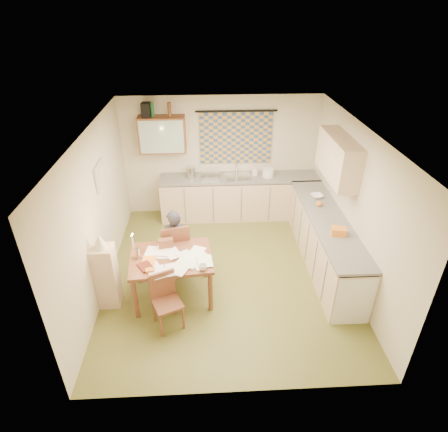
{
  "coord_description": "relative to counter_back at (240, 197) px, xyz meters",
  "views": [
    {
      "loc": [
        -0.33,
        -5.05,
        4.1
      ],
      "look_at": [
        -0.05,
        0.2,
        1.02
      ],
      "focal_mm": 30.0,
      "sensor_mm": 36.0,
      "label": 1
    }
  ],
  "objects": [
    {
      "name": "window_blind",
      "position": [
        -0.09,
        0.27,
        1.2
      ],
      "size": [
        1.45,
        0.03,
        1.05
      ],
      "primitive_type": "cube",
      "color": "#314A71",
      "rests_on": "wall_back"
    },
    {
      "name": "stove",
      "position": [
        1.31,
        -2.94,
        -0.02
      ],
      "size": [
        0.56,
        0.56,
        0.86
      ],
      "color": "white",
      "rests_on": "floor"
    },
    {
      "name": "mug",
      "position": [
        -0.79,
        -2.78,
        0.34
      ],
      "size": [
        0.12,
        0.12,
        0.09
      ],
      "primitive_type": "imported",
      "rotation": [
        0.0,
        0.0,
        0.06
      ],
      "color": "white",
      "rests_on": "dining_table"
    },
    {
      "name": "bowl",
      "position": [
        1.31,
        -0.99,
        0.5
      ],
      "size": [
        0.31,
        0.31,
        0.05
      ],
      "primitive_type": "imported",
      "rotation": [
        0.0,
        0.0,
        0.21
      ],
      "color": "white",
      "rests_on": "counter_right"
    },
    {
      "name": "orange_box",
      "position": [
        -1.54,
        -2.78,
        0.32
      ],
      "size": [
        0.14,
        0.11,
        0.04
      ],
      "primitive_type": "cube",
      "rotation": [
        0.0,
        0.0,
        0.24
      ],
      "color": "orange",
      "rests_on": "dining_table"
    },
    {
      "name": "orange_bag",
      "position": [
        1.31,
        -2.24,
        0.53
      ],
      "size": [
        0.25,
        0.21,
        0.12
      ],
      "primitive_type": "cube",
      "rotation": [
        0.0,
        0.0,
        -0.24
      ],
      "color": "orange",
      "rests_on": "counter_right"
    },
    {
      "name": "eyeglasses",
      "position": [
        -1.08,
        -2.73,
        0.31
      ],
      "size": [
        0.14,
        0.09,
        0.02
      ],
      "primitive_type": "cube",
      "rotation": [
        0.0,
        0.0,
        0.36
      ],
      "color": "black",
      "rests_on": "dining_table"
    },
    {
      "name": "candle_holder",
      "position": [
        -1.75,
        -2.47,
        0.39
      ],
      "size": [
        0.08,
        0.08,
        0.18
      ],
      "primitive_type": "cylinder",
      "rotation": [
        0.0,
        0.0,
        0.33
      ],
      "color": "silver",
      "rests_on": "dining_table"
    },
    {
      "name": "candle_flame",
      "position": [
        -1.79,
        -2.43,
        0.71
      ],
      "size": [
        0.02,
        0.02,
        0.02
      ],
      "primitive_type": "sphere",
      "color": "#FFCC66",
      "rests_on": "dining_table"
    },
    {
      "name": "lampshade",
      "position": [
        -2.23,
        -2.58,
        0.7
      ],
      "size": [
        0.2,
        0.2,
        0.22
      ],
      "primitive_type": "cone",
      "color": "beige",
      "rests_on": "shelf_stand"
    },
    {
      "name": "wall_cabinet",
      "position": [
        -1.54,
        0.13,
        1.35
      ],
      "size": [
        0.9,
        0.34,
        0.7
      ],
      "primitive_type": "cube",
      "color": "brown",
      "rests_on": "wall_back"
    },
    {
      "name": "soap_bottle",
      "position": [
        0.29,
        0.05,
        0.56
      ],
      "size": [
        0.14,
        0.14,
        0.19
      ],
      "primitive_type": "imported",
      "rotation": [
        0.0,
        0.0,
        0.34
      ],
      "color": "white",
      "rests_on": "counter_back"
    },
    {
      "name": "fruit_orange",
      "position": [
        1.26,
        -1.32,
        0.52
      ],
      "size": [
        0.1,
        0.1,
        0.1
      ],
      "primitive_type": "sphere",
      "color": "orange",
      "rests_on": "counter_right"
    },
    {
      "name": "curtain_rod",
      "position": [
        -0.09,
        0.25,
        1.75
      ],
      "size": [
        1.6,
        0.04,
        0.04
      ],
      "primitive_type": "cylinder",
      "rotation": [
        0.0,
        1.57,
        0.0
      ],
      "color": "black",
      "rests_on": "wall_back"
    },
    {
      "name": "book",
      "position": [
        -1.68,
        -2.56,
        0.31
      ],
      "size": [
        0.24,
        0.3,
        0.02
      ],
      "primitive_type": "imported",
      "rotation": [
        0.0,
        0.0,
        -0.09
      ],
      "color": "orange",
      "rests_on": "dining_table"
    },
    {
      "name": "speaker",
      "position": [
        -1.8,
        0.13,
        1.83
      ],
      "size": [
        0.18,
        0.21,
        0.26
      ],
      "primitive_type": "cube",
      "rotation": [
        0.0,
        0.0,
        -0.09
      ],
      "color": "black",
      "rests_on": "wall_cabinet"
    },
    {
      "name": "kettle",
      "position": [
        -1.01,
        0.0,
        0.59
      ],
      "size": [
        0.18,
        0.18,
        0.24
      ],
      "primitive_type": "cylinder",
      "rotation": [
        0.0,
        0.0,
        0.01
      ],
      "color": "silver",
      "rests_on": "counter_back"
    },
    {
      "name": "dining_table",
      "position": [
        -1.27,
        -2.45,
        -0.07
      ],
      "size": [
        1.28,
        1.02,
        0.75
      ],
      "rotation": [
        0.0,
        0.0,
        0.09
      ],
      "color": "brown",
      "rests_on": "floor"
    },
    {
      "name": "bottle_brown",
      "position": [
        -1.36,
        0.13,
        1.83
      ],
      "size": [
        0.09,
        0.09,
        0.26
      ],
      "primitive_type": "cylinder",
      "rotation": [
        0.0,
        0.0,
        -0.32
      ],
      "color": "brown",
      "rests_on": "wall_cabinet"
    },
    {
      "name": "print_canvas",
      "position": [
        -2.33,
        -1.55,
        1.25
      ],
      "size": [
        0.01,
        0.42,
        0.32
      ],
      "primitive_type": "cube",
      "color": "silver",
      "rests_on": "wall_left"
    },
    {
      "name": "mixing_bowl",
      "position": [
        0.56,
        0.0,
        0.55
      ],
      "size": [
        0.25,
        0.25,
        0.16
      ],
      "primitive_type": "cylinder",
      "rotation": [
        0.0,
        0.0,
        0.06
      ],
      "color": "white",
      "rests_on": "counter_back"
    },
    {
      "name": "chair_far",
      "position": [
        -1.25,
        -1.87,
        -0.14
      ],
      "size": [
        0.54,
        0.54,
        1.0
      ],
      "rotation": [
        0.0,
        0.0,
        3.36
      ],
      "color": "brown",
      "rests_on": "floor"
    },
    {
      "name": "papers",
      "position": [
        -1.12,
        -2.55,
        0.31
      ],
      "size": [
        1.04,
        0.86,
        0.03
      ],
      "rotation": [
        0.0,
        0.0,
        0.09
      ],
      "color": "white",
      "rests_on": "dining_table"
    },
    {
      "name": "framed_print",
      "position": [
        -2.36,
        -1.55,
        1.25
      ],
      "size": [
        0.04,
        0.5,
        0.4
      ],
      "primitive_type": "cube",
      "color": "beige",
      "rests_on": "wall_left"
    },
    {
      "name": "magazine",
      "position": [
        -1.69,
        -2.73,
        0.31
      ],
      "size": [
        0.39,
        0.4,
        0.02
      ],
      "primitive_type": "imported",
      "rotation": [
        0.0,
        0.0,
        0.57
      ],
      "color": "maroon",
      "rests_on": "dining_table"
    },
    {
      "name": "counter_right",
      "position": [
        1.31,
        -1.73,
        -0.0
      ],
      "size": [
        0.62,
        2.95,
        0.92
      ],
      "color": "tan",
      "rests_on": "floor"
    },
    {
      "name": "wall_cabinet_glass",
      "position": [
        -1.54,
        -0.04,
        1.35
      ],
      "size": [
        0.84,
        0.02,
        0.64
      ],
      "primitive_type": "cube",
      "color": "#99B2A5",
      "rests_on": "wall_back"
    },
    {
      "name": "bottle_green",
      "position": [
        -1.69,
        0.13,
        1.83
      ],
      "size": [
        0.09,
        0.09,
        0.26
      ],
      "primitive_type": "cylinder",
      "rotation": [
        0.0,
        0.0,
        0.3
      ],
      "color": "#195926",
      "rests_on": "wall_cabinet"
    },
    {
      "name": "floor",
      "position": [
        -0.39,
        -1.95,
        -0.46
      ],
      "size": [
        4.0,
        4.5,
        0.02
      ],
      "primitive_type": "cube",
      "color": "brown",
      "rests_on": "ground"
    },
    {
      "name": "wall_front",
      "position": [
        -0.39,
        -4.21,
        0.8
      ],
      "size": [
        4.0,
        0.02,
        2.5
      ],
      "primitive_type": "cube",
      "color": "beige",
      "rests_on": "floor"
    },
    {
      "name": "wall_back",
      "position": [
        -0.39,
        0.31,
        0.8
      ],
      "size": [
        4.0,
        0.02,
        2.5
      ],
      "primitive_type": "cube",
      "color": "beige",
      "rests_on": "floor"
    },
    {
      "name": "chair_near",
      "position": [
        -1.3,
        -3.06,
        -0.19
      ],
      "size": [
        0.5,
        0.5,
        0.83
      ],
      "rotation": [
        0.0,
        0.0,
        0.42
      ],
      "color": "brown",
      "rests_on": "floor"
    },
    {
      "name": "shelf_stand",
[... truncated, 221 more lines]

